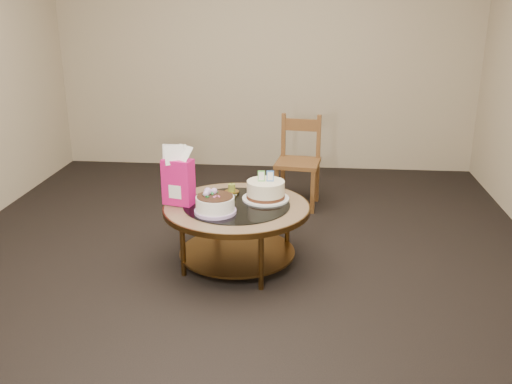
# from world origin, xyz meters

# --- Properties ---
(ground) EXTENTS (5.00, 5.00, 0.00)m
(ground) POSITION_xyz_m (0.00, 0.00, 0.00)
(ground) COLOR black
(ground) RESTS_ON ground
(room_walls) EXTENTS (4.52, 5.02, 2.61)m
(room_walls) POSITION_xyz_m (0.00, 0.00, 1.54)
(room_walls) COLOR tan
(room_walls) RESTS_ON ground
(coffee_table) EXTENTS (1.02, 1.02, 0.46)m
(coffee_table) POSITION_xyz_m (0.00, -0.00, 0.38)
(coffee_table) COLOR #563A18
(coffee_table) RESTS_ON ground
(decorated_cake) EXTENTS (0.28, 0.28, 0.16)m
(decorated_cake) POSITION_xyz_m (-0.12, -0.17, 0.51)
(decorated_cake) COLOR #BA96D4
(decorated_cake) RESTS_ON coffee_table
(cream_cake) EXTENTS (0.33, 0.33, 0.21)m
(cream_cake) POSITION_xyz_m (0.19, 0.13, 0.52)
(cream_cake) COLOR white
(cream_cake) RESTS_ON coffee_table
(gift_bag) EXTENTS (0.23, 0.19, 0.41)m
(gift_bag) POSITION_xyz_m (-0.40, -0.02, 0.66)
(gift_bag) COLOR #CA136D
(gift_bag) RESTS_ON coffee_table
(pillar_candle) EXTENTS (0.11, 0.11, 0.08)m
(pillar_candle) POSITION_xyz_m (-0.07, 0.23, 0.48)
(pillar_candle) COLOR #ECD061
(pillar_candle) RESTS_ON coffee_table
(dining_chair) EXTENTS (0.42, 0.42, 0.82)m
(dining_chair) POSITION_xyz_m (0.40, 1.29, 0.41)
(dining_chair) COLOR brown
(dining_chair) RESTS_ON ground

